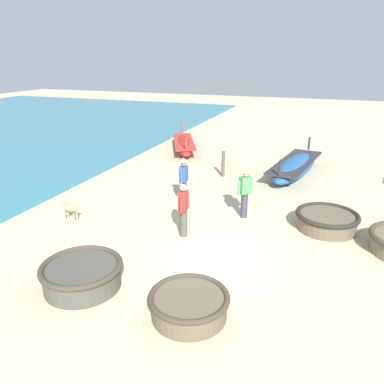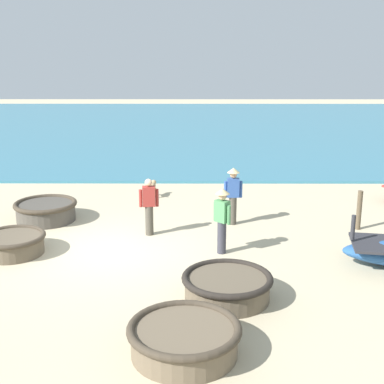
{
  "view_description": "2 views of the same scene",
  "coord_description": "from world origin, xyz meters",
  "px_view_note": "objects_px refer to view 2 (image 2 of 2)",
  "views": [
    {
      "loc": [
        2.41,
        -8.16,
        4.92
      ],
      "look_at": [
        -1.43,
        2.26,
        0.85
      ],
      "focal_mm": 35.0,
      "sensor_mm": 36.0,
      "label": 1
    },
    {
      "loc": [
        12.6,
        2.12,
        4.97
      ],
      "look_at": [
        -1.3,
        2.07,
        1.18
      ],
      "focal_mm": 50.0,
      "sensor_mm": 36.0,
      "label": 2
    }
  ],
  "objects_px": {
    "fisherman_hauling": "(149,205)",
    "coracle_front_right": "(13,243)",
    "fisherman_standing_left": "(222,216)",
    "coracle_center": "(227,286)",
    "coracle_upturned": "(184,338)",
    "dog": "(153,186)",
    "mooring_post_inland": "(359,210)",
    "coracle_far_right": "(46,210)",
    "fisherman_standing_right": "(233,192)"
  },
  "relations": [
    {
      "from": "fisherman_hauling",
      "to": "coracle_front_right",
      "type": "bearing_deg",
      "value": -66.81
    },
    {
      "from": "fisherman_standing_left",
      "to": "coracle_center",
      "type": "bearing_deg",
      "value": -0.31
    },
    {
      "from": "coracle_upturned",
      "to": "fisherman_standing_left",
      "type": "height_order",
      "value": "fisherman_standing_left"
    },
    {
      "from": "coracle_front_right",
      "to": "dog",
      "type": "height_order",
      "value": "dog"
    },
    {
      "from": "coracle_upturned",
      "to": "dog",
      "type": "xyz_separation_m",
      "value": [
        -9.69,
        -1.25,
        0.07
      ]
    },
    {
      "from": "coracle_front_right",
      "to": "mooring_post_inland",
      "type": "relative_size",
      "value": 1.46
    },
    {
      "from": "fisherman_standing_left",
      "to": "dog",
      "type": "height_order",
      "value": "fisherman_standing_left"
    },
    {
      "from": "coracle_far_right",
      "to": "coracle_center",
      "type": "distance_m",
      "value": 7.14
    },
    {
      "from": "fisherman_standing_right",
      "to": "mooring_post_inland",
      "type": "height_order",
      "value": "fisherman_standing_right"
    },
    {
      "from": "fisherman_standing_left",
      "to": "mooring_post_inland",
      "type": "distance_m",
      "value": 4.34
    },
    {
      "from": "mooring_post_inland",
      "to": "coracle_upturned",
      "type": "bearing_deg",
      "value": -36.93
    },
    {
      "from": "coracle_upturned",
      "to": "coracle_front_right",
      "type": "bearing_deg",
      "value": -135.97
    },
    {
      "from": "fisherman_hauling",
      "to": "dog",
      "type": "bearing_deg",
      "value": -177.15
    },
    {
      "from": "coracle_front_right",
      "to": "mooring_post_inland",
      "type": "distance_m",
      "value": 9.3
    },
    {
      "from": "fisherman_standing_left",
      "to": "mooring_post_inland",
      "type": "relative_size",
      "value": 1.49
    },
    {
      "from": "fisherman_standing_left",
      "to": "mooring_post_inland",
      "type": "height_order",
      "value": "fisherman_standing_left"
    },
    {
      "from": "coracle_upturned",
      "to": "dog",
      "type": "height_order",
      "value": "dog"
    },
    {
      "from": "coracle_far_right",
      "to": "fisherman_hauling",
      "type": "distance_m",
      "value": 3.41
    },
    {
      "from": "fisherman_standing_right",
      "to": "mooring_post_inland",
      "type": "bearing_deg",
      "value": 82.86
    },
    {
      "from": "coracle_front_right",
      "to": "mooring_post_inland",
      "type": "height_order",
      "value": "mooring_post_inland"
    },
    {
      "from": "coracle_center",
      "to": "coracle_front_right",
      "type": "relative_size",
      "value": 1.14
    },
    {
      "from": "coracle_center",
      "to": "coracle_front_right",
      "type": "distance_m",
      "value": 5.72
    },
    {
      "from": "coracle_center",
      "to": "coracle_upturned",
      "type": "xyz_separation_m",
      "value": [
        2.02,
        -0.83,
        0.01
      ]
    },
    {
      "from": "coracle_center",
      "to": "fisherman_standing_left",
      "type": "xyz_separation_m",
      "value": [
        -2.52,
        0.01,
        0.67
      ]
    },
    {
      "from": "coracle_front_right",
      "to": "coracle_upturned",
      "type": "bearing_deg",
      "value": 44.03
    },
    {
      "from": "mooring_post_inland",
      "to": "coracle_center",
      "type": "bearing_deg",
      "value": -42.31
    },
    {
      "from": "coracle_upturned",
      "to": "fisherman_standing_right",
      "type": "bearing_deg",
      "value": 169.37
    },
    {
      "from": "coracle_far_right",
      "to": "coracle_front_right",
      "type": "distance_m",
      "value": 2.61
    },
    {
      "from": "coracle_upturned",
      "to": "fisherman_standing_left",
      "type": "relative_size",
      "value": 1.15
    },
    {
      "from": "coracle_center",
      "to": "fisherman_standing_left",
      "type": "distance_m",
      "value": 2.61
    },
    {
      "from": "coracle_upturned",
      "to": "fisherman_hauling",
      "type": "distance_m",
      "value": 6.0
    },
    {
      "from": "fisherman_hauling",
      "to": "fisherman_standing_left",
      "type": "height_order",
      "value": "fisherman_standing_left"
    },
    {
      "from": "coracle_center",
      "to": "mooring_post_inland",
      "type": "relative_size",
      "value": 1.66
    },
    {
      "from": "coracle_center",
      "to": "mooring_post_inland",
      "type": "distance_m",
      "value": 5.86
    },
    {
      "from": "coracle_upturned",
      "to": "mooring_post_inland",
      "type": "height_order",
      "value": "mooring_post_inland"
    },
    {
      "from": "coracle_front_right",
      "to": "coracle_far_right",
      "type": "bearing_deg",
      "value": 177.27
    },
    {
      "from": "coracle_center",
      "to": "coracle_upturned",
      "type": "height_order",
      "value": "coracle_upturned"
    },
    {
      "from": "fisherman_hauling",
      "to": "mooring_post_inland",
      "type": "relative_size",
      "value": 1.4
    },
    {
      "from": "fisherman_standing_left",
      "to": "mooring_post_inland",
      "type": "bearing_deg",
      "value": 114.71
    },
    {
      "from": "coracle_far_right",
      "to": "fisherman_standing_left",
      "type": "relative_size",
      "value": 1.1
    },
    {
      "from": "fisherman_standing_right",
      "to": "fisherman_standing_left",
      "type": "xyz_separation_m",
      "value": [
        2.25,
        -0.43,
        0.0
      ]
    },
    {
      "from": "coracle_far_right",
      "to": "fisherman_hauling",
      "type": "xyz_separation_m",
      "value": [
        1.2,
        3.15,
        0.52
      ]
    },
    {
      "from": "coracle_front_right",
      "to": "coracle_center",
      "type": "bearing_deg",
      "value": 64.55
    },
    {
      "from": "coracle_far_right",
      "to": "coracle_front_right",
      "type": "height_order",
      "value": "coracle_far_right"
    },
    {
      "from": "dog",
      "to": "mooring_post_inland",
      "type": "distance_m",
      "value": 6.89
    },
    {
      "from": "fisherman_standing_right",
      "to": "dog",
      "type": "xyz_separation_m",
      "value": [
        -2.9,
        -2.52,
        -0.59
      ]
    },
    {
      "from": "coracle_center",
      "to": "fisherman_standing_right",
      "type": "bearing_deg",
      "value": 174.7
    },
    {
      "from": "mooring_post_inland",
      "to": "fisherman_standing_left",
      "type": "bearing_deg",
      "value": -65.29
    },
    {
      "from": "fisherman_standing_left",
      "to": "coracle_front_right",
      "type": "bearing_deg",
      "value": -89.27
    },
    {
      "from": "coracle_center",
      "to": "fisherman_hauling",
      "type": "bearing_deg",
      "value": -153.93
    }
  ]
}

